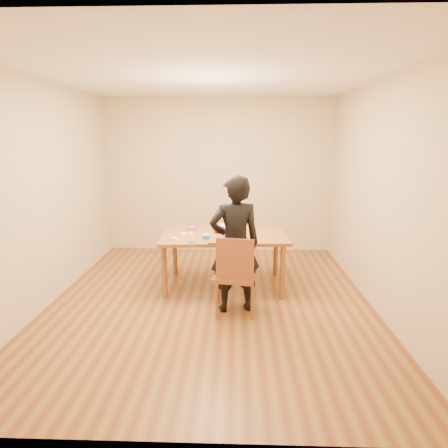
{
  "coord_description": "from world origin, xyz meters",
  "views": [
    {
      "loc": [
        0.32,
        -4.38,
        2.04
      ],
      "look_at": [
        0.15,
        0.46,
        0.9
      ],
      "focal_mm": 30.0,
      "sensor_mm": 36.0,
      "label": 1
    }
  ],
  "objects_px": {
    "dining_table": "(224,235)",
    "dining_chair": "(235,276)",
    "cake": "(225,228)",
    "person": "(235,245)",
    "cake_plate": "(225,231)"
  },
  "relations": [
    {
      "from": "dining_table",
      "to": "dining_chair",
      "type": "height_order",
      "value": "dining_table"
    },
    {
      "from": "dining_table",
      "to": "cake",
      "type": "height_order",
      "value": "cake"
    },
    {
      "from": "dining_chair",
      "to": "person",
      "type": "xyz_separation_m",
      "value": [
        0.0,
        0.04,
        0.36
      ]
    },
    {
      "from": "dining_chair",
      "to": "cake",
      "type": "distance_m",
      "value": 0.98
    },
    {
      "from": "cake",
      "to": "dining_table",
      "type": "bearing_deg",
      "value": -95.74
    },
    {
      "from": "dining_chair",
      "to": "cake",
      "type": "relative_size",
      "value": 2.35
    },
    {
      "from": "cake_plate",
      "to": "cake",
      "type": "bearing_deg",
      "value": 0.0
    },
    {
      "from": "dining_chair",
      "to": "cake",
      "type": "xyz_separation_m",
      "value": [
        -0.14,
        0.9,
        0.36
      ]
    },
    {
      "from": "cake_plate",
      "to": "dining_table",
      "type": "bearing_deg",
      "value": -95.74
    },
    {
      "from": "dining_chair",
      "to": "cake_plate",
      "type": "relative_size",
      "value": 1.48
    },
    {
      "from": "cake",
      "to": "person",
      "type": "distance_m",
      "value": 0.86
    },
    {
      "from": "dining_table",
      "to": "dining_chair",
      "type": "relative_size",
      "value": 3.57
    },
    {
      "from": "dining_chair",
      "to": "cake_plate",
      "type": "xyz_separation_m",
      "value": [
        -0.14,
        0.9,
        0.31
      ]
    },
    {
      "from": "dining_table",
      "to": "dining_chair",
      "type": "bearing_deg",
      "value": -82.66
    },
    {
      "from": "dining_table",
      "to": "dining_chair",
      "type": "xyz_separation_m",
      "value": [
        0.15,
        -0.78,
        -0.28
      ]
    }
  ]
}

